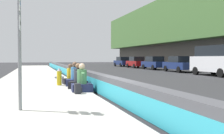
{
  "coord_description": "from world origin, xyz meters",
  "views": [
    {
      "loc": [
        -8.36,
        2.64,
        1.53
      ],
      "look_at": [
        5.24,
        -1.46,
        1.02
      ],
      "focal_mm": 41.1,
      "sensor_mm": 36.0,
      "label": 1
    }
  ],
  "objects_px": {
    "seated_person_rear": "(75,78)",
    "backpack": "(78,89)",
    "parked_car_farther": "(123,62)",
    "parked_car_far": "(136,62)",
    "seated_person_far": "(70,78)",
    "parked_car_midline": "(154,63)",
    "route_sign_post": "(20,31)",
    "parked_car_third": "(217,60)",
    "seated_person_foreground": "(82,83)",
    "seated_person_middle": "(78,80)",
    "fire_hydrant": "(59,76)",
    "parked_car_fourth": "(179,64)"
  },
  "relations": [
    {
      "from": "seated_person_rear",
      "to": "backpack",
      "type": "xyz_separation_m",
      "value": [
        -2.89,
        0.32,
        -0.18
      ]
    },
    {
      "from": "parked_car_fourth",
      "to": "route_sign_post",
      "type": "bearing_deg",
      "value": 138.23
    },
    {
      "from": "seated_person_far",
      "to": "parked_car_fourth",
      "type": "xyz_separation_m",
      "value": [
        10.6,
        -13.13,
        0.39
      ]
    },
    {
      "from": "parked_car_midline",
      "to": "parked_car_far",
      "type": "distance_m",
      "value": 5.86
    },
    {
      "from": "parked_car_fourth",
      "to": "parked_car_farther",
      "type": "bearing_deg",
      "value": 0.47
    },
    {
      "from": "fire_hydrant",
      "to": "parked_car_midline",
      "type": "relative_size",
      "value": 0.2
    },
    {
      "from": "seated_person_foreground",
      "to": "seated_person_rear",
      "type": "distance_m",
      "value": 2.27
    },
    {
      "from": "parked_car_fourth",
      "to": "seated_person_far",
      "type": "bearing_deg",
      "value": 128.92
    },
    {
      "from": "seated_person_far",
      "to": "parked_car_midline",
      "type": "relative_size",
      "value": 0.24
    },
    {
      "from": "parked_car_midline",
      "to": "fire_hydrant",
      "type": "bearing_deg",
      "value": 141.21
    },
    {
      "from": "route_sign_post",
      "to": "parked_car_far",
      "type": "xyz_separation_m",
      "value": [
        28.9,
        -15.12,
        -1.37
      ]
    },
    {
      "from": "backpack",
      "to": "parked_car_midline",
      "type": "bearing_deg",
      "value": -33.1
    },
    {
      "from": "seated_person_foreground",
      "to": "parked_car_midline",
      "type": "distance_m",
      "value": 23.63
    },
    {
      "from": "route_sign_post",
      "to": "seated_person_far",
      "type": "distance_m",
      "value": 7.12
    },
    {
      "from": "seated_person_foreground",
      "to": "seated_person_far",
      "type": "distance_m",
      "value": 3.24
    },
    {
      "from": "seated_person_far",
      "to": "parked_car_third",
      "type": "height_order",
      "value": "parked_car_third"
    },
    {
      "from": "fire_hydrant",
      "to": "seated_person_middle",
      "type": "distance_m",
      "value": 1.72
    },
    {
      "from": "seated_person_rear",
      "to": "seated_person_far",
      "type": "distance_m",
      "value": 0.97
    },
    {
      "from": "seated_person_rear",
      "to": "parked_car_midline",
      "type": "height_order",
      "value": "parked_car_midline"
    },
    {
      "from": "fire_hydrant",
      "to": "parked_car_farther",
      "type": "distance_m",
      "value": 32.42
    },
    {
      "from": "seated_person_middle",
      "to": "route_sign_post",
      "type": "bearing_deg",
      "value": 152.97
    },
    {
      "from": "route_sign_post",
      "to": "seated_person_far",
      "type": "xyz_separation_m",
      "value": [
        6.55,
        -2.19,
        -1.76
      ]
    },
    {
      "from": "parked_car_fourth",
      "to": "parked_car_far",
      "type": "distance_m",
      "value": 11.76
    },
    {
      "from": "backpack",
      "to": "parked_car_farther",
      "type": "bearing_deg",
      "value": -21.95
    },
    {
      "from": "parked_car_far",
      "to": "parked_car_farther",
      "type": "relative_size",
      "value": 0.99
    },
    {
      "from": "parked_car_third",
      "to": "parked_car_farther",
      "type": "distance_m",
      "value": 24.54
    },
    {
      "from": "seated_person_foreground",
      "to": "parked_car_midline",
      "type": "height_order",
      "value": "parked_car_midline"
    },
    {
      "from": "parked_car_far",
      "to": "parked_car_farther",
      "type": "bearing_deg",
      "value": -0.44
    },
    {
      "from": "seated_person_foreground",
      "to": "parked_car_fourth",
      "type": "relative_size",
      "value": 0.26
    },
    {
      "from": "seated_person_rear",
      "to": "backpack",
      "type": "height_order",
      "value": "seated_person_rear"
    },
    {
      "from": "parked_car_midline",
      "to": "parked_car_farther",
      "type": "bearing_deg",
      "value": 0.31
    },
    {
      "from": "seated_person_rear",
      "to": "parked_car_fourth",
      "type": "relative_size",
      "value": 0.26
    },
    {
      "from": "seated_person_far",
      "to": "parked_car_midline",
      "type": "distance_m",
      "value": 21.03
    },
    {
      "from": "route_sign_post",
      "to": "seated_person_far",
      "type": "bearing_deg",
      "value": -18.49
    },
    {
      "from": "seated_person_far",
      "to": "backpack",
      "type": "height_order",
      "value": "seated_person_far"
    },
    {
      "from": "parked_car_farther",
      "to": "parked_car_far",
      "type": "bearing_deg",
      "value": 179.56
    },
    {
      "from": "seated_person_far",
      "to": "parked_car_third",
      "type": "bearing_deg",
      "value": -71.35
    },
    {
      "from": "route_sign_post",
      "to": "seated_person_middle",
      "type": "relative_size",
      "value": 3.13
    },
    {
      "from": "parked_car_midline",
      "to": "route_sign_post",
      "type": "bearing_deg",
      "value": 146.53
    },
    {
      "from": "parked_car_fourth",
      "to": "seated_person_rear",
      "type": "bearing_deg",
      "value": 131.61
    },
    {
      "from": "fire_hydrant",
      "to": "seated_person_middle",
      "type": "bearing_deg",
      "value": -155.22
    },
    {
      "from": "backpack",
      "to": "parked_car_farther",
      "type": "xyz_separation_m",
      "value": [
        32.76,
        -13.2,
        0.53
      ]
    },
    {
      "from": "seated_person_middle",
      "to": "backpack",
      "type": "distance_m",
      "value": 1.81
    },
    {
      "from": "seated_person_rear",
      "to": "backpack",
      "type": "bearing_deg",
      "value": 173.61
    },
    {
      "from": "route_sign_post",
      "to": "backpack",
      "type": "relative_size",
      "value": 9.0
    },
    {
      "from": "parked_car_farther",
      "to": "fire_hydrant",
      "type": "bearing_deg",
      "value": 155.17
    },
    {
      "from": "parked_car_fourth",
      "to": "parked_car_midline",
      "type": "height_order",
      "value": "same"
    },
    {
      "from": "seated_person_middle",
      "to": "parked_car_farther",
      "type": "distance_m",
      "value": 33.56
    },
    {
      "from": "seated_person_far",
      "to": "backpack",
      "type": "bearing_deg",
      "value": 176.67
    },
    {
      "from": "route_sign_post",
      "to": "parked_car_third",
      "type": "height_order",
      "value": "route_sign_post"
    }
  ]
}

